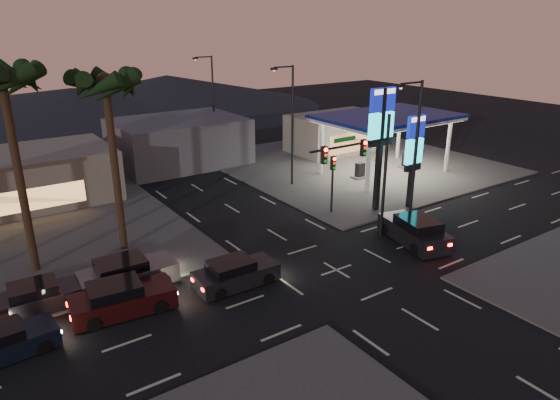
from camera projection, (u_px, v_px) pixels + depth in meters
ground at (336, 270)px, 28.19m from camera, size 140.00×140.00×0.00m
corner_lot_ne at (354, 163)px, 49.11m from camera, size 24.00×24.00×0.12m
gas_station at (387, 119)px, 44.32m from camera, size 12.20×8.20×5.47m
convenience_store at (337, 133)px, 53.40m from camera, size 10.00×6.00×4.00m
pylon_sign_tall at (381, 126)px, 34.83m from camera, size 2.20×0.35×9.00m
pylon_sign_short at (414, 148)px, 35.98m from camera, size 1.60×0.35×7.00m
traffic_signal_mast at (366, 163)px, 29.97m from camera, size 6.10×0.39×8.00m
pedestal_signal at (333, 175)px, 35.55m from camera, size 0.32×0.39×4.30m
streetlight_near at (414, 151)px, 30.66m from camera, size 2.14×0.25×10.00m
streetlight_mid at (290, 119)px, 40.74m from camera, size 2.14×0.25×10.00m
streetlight_far at (212, 99)px, 51.59m from camera, size 2.14×0.25×10.00m
palm_a at (107, 95)px, 27.56m from camera, size 4.41×4.41×10.86m
palm_b at (4, 92)px, 24.71m from camera, size 4.41×4.41×11.46m
building_far_west at (1, 182)px, 37.09m from camera, size 16.00×8.00×4.00m
building_far_mid at (179, 141)px, 48.67m from camera, size 12.00×9.00×4.40m
hill_right at (168, 91)px, 81.86m from camera, size 50.00×50.00×5.00m
hill_center at (73, 102)px, 74.02m from camera, size 60.00×60.00×4.00m
car_lane_a_front at (235, 274)px, 26.33m from camera, size 4.63×2.01×1.50m
car_lane_a_mid at (121, 299)px, 23.84m from camera, size 5.10×2.52×1.61m
car_lane_a_rear at (3, 343)px, 20.72m from camera, size 4.32×2.02×1.38m
car_lane_b_front at (127, 274)px, 26.14m from camera, size 5.14×2.30×1.65m
car_lane_b_mid at (40, 297)px, 24.13m from camera, size 4.54×2.06×1.45m
suv_station at (415, 231)px, 31.41m from camera, size 3.40×5.58×1.74m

